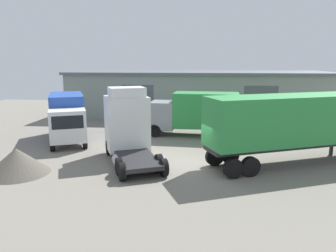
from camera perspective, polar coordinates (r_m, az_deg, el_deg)
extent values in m
plane|color=slate|center=(18.84, 4.65, -7.11)|extent=(60.00, 60.00, 0.00)
cube|color=gray|center=(36.45, 5.33, 5.50)|extent=(27.13, 8.77, 4.53)
cube|color=#565B60|center=(36.28, 5.40, 9.26)|extent=(27.63, 9.27, 0.25)
cube|color=#4C5156|center=(32.78, -5.28, 4.02)|extent=(3.20, 0.08, 3.60)
cube|color=#4C5156|center=(32.67, 15.78, 3.62)|extent=(3.20, 0.08, 3.60)
cube|color=silver|center=(20.63, -7.19, 0.56)|extent=(3.25, 3.20, 3.31)
cube|color=silver|center=(20.17, -7.22, 5.87)|extent=(2.60, 2.38, 0.60)
cube|color=black|center=(21.66, -7.81, 2.84)|extent=(1.96, 0.91, 1.19)
cube|color=#232326|center=(18.13, -5.29, -5.91)|extent=(3.28, 4.12, 0.24)
cylinder|color=#B2B2B7|center=(18.57, -8.72, -6.13)|extent=(0.95, 1.23, 0.56)
cylinder|color=black|center=(21.41, -10.28, -3.68)|extent=(0.65, 0.98, 0.94)
cylinder|color=black|center=(21.79, -4.53, -3.27)|extent=(0.65, 0.98, 0.94)
cylinder|color=black|center=(17.59, -8.52, -6.95)|extent=(0.65, 0.98, 0.94)
cylinder|color=black|center=(18.04, -1.57, -6.36)|extent=(0.65, 0.98, 0.94)
cylinder|color=black|center=(16.75, -8.01, -7.89)|extent=(0.65, 0.98, 0.94)
cylinder|color=black|center=(17.22, -0.72, -7.22)|extent=(0.65, 0.98, 0.94)
cube|color=#28843D|center=(20.16, 21.86, 1.22)|extent=(11.12, 6.62, 2.69)
cube|color=#232326|center=(20.45, 21.55, -2.82)|extent=(10.83, 5.93, 0.24)
cube|color=#232326|center=(23.34, 26.58, -3.25)|extent=(0.21, 0.21, 1.11)
cylinder|color=black|center=(19.49, 10.78, -5.01)|extent=(1.09, 0.69, 1.06)
cylinder|color=black|center=(17.68, 14.14, -6.88)|extent=(1.09, 0.69, 1.06)
cylinder|color=black|center=(19.06, 8.11, -5.31)|extent=(1.09, 0.69, 1.06)
cylinder|color=black|center=(17.19, 11.26, -7.27)|extent=(1.09, 0.69, 1.06)
cube|color=gray|center=(26.62, -0.91, 1.94)|extent=(2.06, 2.53, 2.20)
cube|color=black|center=(26.74, -2.86, 2.83)|extent=(0.22, 2.02, 0.88)
cube|color=#28843D|center=(26.13, 6.62, 2.81)|extent=(5.22, 2.75, 2.71)
cylinder|color=black|center=(25.90, -2.31, -0.81)|extent=(1.02, 0.37, 1.00)
cylinder|color=black|center=(27.92, -1.41, 0.08)|extent=(1.02, 0.37, 1.00)
cylinder|color=black|center=(25.35, 8.51, -1.20)|extent=(1.02, 0.37, 1.00)
cylinder|color=black|center=(27.41, 8.62, -0.25)|extent=(1.02, 0.37, 1.00)
cylinder|color=black|center=(25.36, 10.77, -1.27)|extent=(1.02, 0.37, 1.00)
cylinder|color=black|center=(27.41, 10.71, -0.32)|extent=(1.02, 0.37, 1.00)
cube|color=silver|center=(23.38, -17.05, 0.06)|extent=(2.95, 2.69, 2.20)
cube|color=black|center=(22.41, -17.08, 0.61)|extent=(1.88, 0.87, 0.88)
cube|color=#2347A3|center=(26.52, -17.19, 2.43)|extent=(4.03, 5.20, 2.70)
cylinder|color=black|center=(23.20, -14.28, -2.66)|extent=(0.65, 1.00, 0.96)
cylinder|color=black|center=(23.20, -19.47, -2.97)|extent=(0.65, 1.00, 0.96)
cylinder|color=black|center=(27.52, -14.82, -0.51)|extent=(0.65, 1.00, 0.96)
cylinder|color=black|center=(27.52, -19.19, -0.77)|extent=(0.65, 1.00, 0.96)
cylinder|color=black|center=(28.50, -14.92, -0.12)|extent=(0.65, 1.00, 0.96)
cylinder|color=black|center=(28.50, -19.14, -0.36)|extent=(0.65, 1.00, 0.96)
cone|color=#565147|center=(19.29, -24.84, -5.54)|extent=(3.38, 3.38, 1.40)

